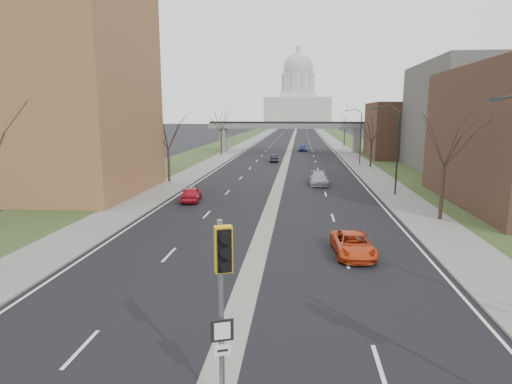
% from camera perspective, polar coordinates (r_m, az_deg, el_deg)
% --- Properties ---
extents(road_surface, '(20.00, 600.00, 0.01)m').
position_cam_1_polar(road_surface, '(160.97, 5.07, 7.47)').
color(road_surface, black).
rests_on(road_surface, ground).
extents(median_strip, '(1.20, 600.00, 0.02)m').
position_cam_1_polar(median_strip, '(160.97, 5.07, 7.47)').
color(median_strip, gray).
rests_on(median_strip, ground).
extents(sidewalk_right, '(4.00, 600.00, 0.12)m').
position_cam_1_polar(sidewalk_right, '(161.24, 9.37, 7.40)').
color(sidewalk_right, gray).
rests_on(sidewalk_right, ground).
extents(sidewalk_left, '(4.00, 600.00, 0.12)m').
position_cam_1_polar(sidewalk_left, '(161.59, 0.78, 7.54)').
color(sidewalk_left, gray).
rests_on(sidewalk_left, ground).
extents(grass_verge_right, '(8.00, 600.00, 0.10)m').
position_cam_1_polar(grass_verge_right, '(161.71, 11.51, 7.33)').
color(grass_verge_right, '#2F4520').
rests_on(grass_verge_right, ground).
extents(grass_verge_left, '(8.00, 600.00, 0.10)m').
position_cam_1_polar(grass_verge_left, '(162.23, -1.35, 7.54)').
color(grass_verge_left, '#2F4520').
rests_on(grass_verge_left, ground).
extents(apartment_building, '(25.00, 16.00, 22.00)m').
position_cam_1_polar(apartment_building, '(49.74, -29.67, 12.54)').
color(apartment_building, '#905A39').
rests_on(apartment_building, ground).
extents(commercial_block_mid, '(18.00, 22.00, 15.00)m').
position_cam_1_polar(commercial_block_mid, '(67.80, 28.46, 8.73)').
color(commercial_block_mid, '#52504B').
rests_on(commercial_block_mid, ground).
extents(commercial_block_far, '(14.00, 14.00, 10.00)m').
position_cam_1_polar(commercial_block_far, '(83.17, 19.72, 7.71)').
color(commercial_block_far, '#492D22').
rests_on(commercial_block_far, ground).
extents(pedestrian_bridge, '(34.00, 3.00, 6.45)m').
position_cam_1_polar(pedestrian_bridge, '(90.84, 4.43, 8.35)').
color(pedestrian_bridge, slate).
rests_on(pedestrian_bridge, ground).
extents(capitol, '(48.00, 42.00, 55.75)m').
position_cam_1_polar(capitol, '(330.94, 5.59, 12.13)').
color(capitol, '#BBB6AB').
rests_on(capitol, ground).
extents(streetlight_mid, '(2.61, 0.20, 8.70)m').
position_cam_1_polar(streetlight_mid, '(43.63, 17.49, 8.56)').
color(streetlight_mid, black).
rests_on(streetlight_mid, sidewalk_right).
extents(streetlight_far, '(2.61, 0.20, 8.70)m').
position_cam_1_polar(streetlight_far, '(69.31, 13.21, 9.25)').
color(streetlight_far, black).
rests_on(streetlight_far, sidewalk_right).
extents(tree_left_b, '(6.75, 6.75, 8.81)m').
position_cam_1_polar(tree_left_b, '(51.15, -11.72, 8.20)').
color(tree_left_b, '#382B21').
rests_on(tree_left_b, sidewalk_left).
extents(tree_left_c, '(7.65, 7.65, 9.99)m').
position_cam_1_polar(tree_left_c, '(84.17, -4.70, 9.69)').
color(tree_left_c, '#382B21').
rests_on(tree_left_c, sidewalk_left).
extents(tree_right_a, '(7.20, 7.20, 9.40)m').
position_cam_1_polar(tree_right_a, '(34.47, 24.07, 7.27)').
color(tree_right_a, '#382B21').
rests_on(tree_right_a, sidewalk_right).
extents(tree_right_b, '(6.30, 6.30, 8.22)m').
position_cam_1_polar(tree_right_b, '(66.65, 15.22, 8.15)').
color(tree_right_b, '#382B21').
rests_on(tree_right_b, sidewalk_right).
extents(tree_right_c, '(7.65, 7.65, 9.99)m').
position_cam_1_polar(tree_right_c, '(106.30, 11.79, 9.63)').
color(tree_right_c, '#382B21').
rests_on(tree_right_c, sidewalk_right).
extents(signal_pole_median, '(0.74, 0.89, 5.31)m').
position_cam_1_polar(signal_pole_median, '(11.10, -4.48, -12.19)').
color(signal_pole_median, gray).
rests_on(signal_pole_median, ground).
extents(car_left_near, '(2.12, 4.26, 1.40)m').
position_cam_1_polar(car_left_near, '(39.87, -8.63, -0.26)').
color(car_left_near, '#B01423').
rests_on(car_left_near, ground).
extents(car_left_far, '(1.65, 4.01, 1.29)m').
position_cam_1_polar(car_left_far, '(72.46, 2.41, 4.54)').
color(car_left_far, black).
rests_on(car_left_far, ground).
extents(car_right_near, '(2.41, 4.70, 1.27)m').
position_cam_1_polar(car_right_near, '(25.15, 12.81, -6.83)').
color(car_right_near, red).
rests_on(car_right_near, ground).
extents(car_right_mid, '(2.01, 4.94, 1.43)m').
position_cam_1_polar(car_right_mid, '(49.24, 8.36, 1.78)').
color(car_right_mid, '#A2A1A8').
rests_on(car_right_mid, ground).
extents(car_right_far, '(2.09, 4.42, 1.46)m').
position_cam_1_polar(car_right_far, '(93.80, 6.31, 5.86)').
color(car_right_far, navy).
rests_on(car_right_far, ground).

